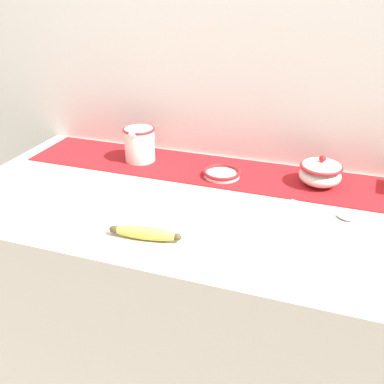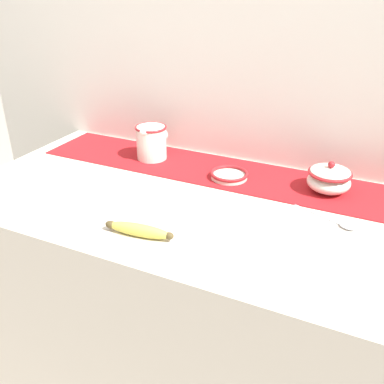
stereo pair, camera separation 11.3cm
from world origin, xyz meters
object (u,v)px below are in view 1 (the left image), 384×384
cream_pitcher (140,143)px  sugar_bowl (320,172)px  spoon (341,216)px  small_dish (222,173)px  banana (145,233)px

cream_pitcher → sugar_bowl: bearing=-0.1°
sugar_bowl → spoon: 0.19m
sugar_bowl → small_dish: sugar_bowl is taller
sugar_bowl → spoon: (0.07, -0.18, -0.04)m
small_dish → banana: banana is taller
banana → spoon: banana is taller
sugar_bowl → small_dish: bearing=-172.7°
banana → sugar_bowl: bearing=49.3°
sugar_bowl → banana: sugar_bowl is taller
cream_pitcher → banana: 0.48m
cream_pitcher → spoon: (0.65, -0.18, -0.06)m
banana → cream_pitcher: bearing=116.2°
sugar_bowl → banana: (-0.37, -0.43, -0.03)m
small_dish → spoon: (0.36, -0.14, -0.01)m
cream_pitcher → small_dish: cream_pitcher is taller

